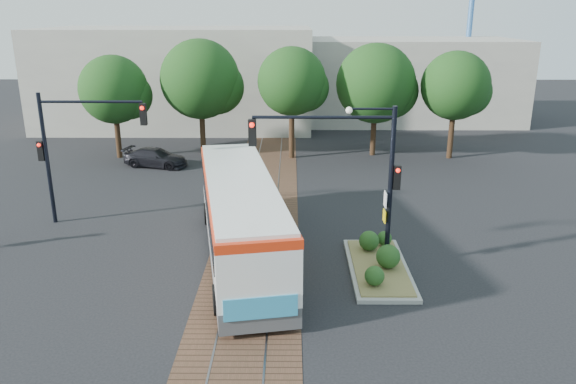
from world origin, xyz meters
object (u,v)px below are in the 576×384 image
traffic_island (379,261)px  city_bus (240,213)px  parked_car (156,157)px  signal_pole_left (70,141)px  signal_pole_main (357,163)px

traffic_island → city_bus: bearing=167.3°
city_bus → parked_car: city_bus is taller
city_bus → signal_pole_left: bearing=144.4°
city_bus → signal_pole_left: 8.92m
parked_car → city_bus: bearing=-140.1°
traffic_island → signal_pole_main: 3.95m
signal_pole_main → signal_pole_left: 13.14m
traffic_island → signal_pole_left: 14.50m
city_bus → traffic_island: bearing=-23.1°
traffic_island → parked_car: size_ratio=1.30×
traffic_island → parked_car: 18.83m
signal_pole_left → parked_car: bearing=82.2°
traffic_island → signal_pole_left: signal_pole_left is taller
signal_pole_main → parked_car: (-10.90, 14.54, -3.58)m
signal_pole_main → parked_car: signal_pole_main is taller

